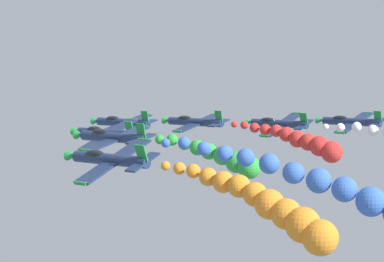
{
  "coord_description": "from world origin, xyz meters",
  "views": [
    {
      "loc": [
        -80.06,
        -61.0,
        71.95
      ],
      "look_at": [
        0.0,
        0.0,
        63.74
      ],
      "focal_mm": 75.0,
      "sensor_mm": 36.0,
      "label": 1
    }
  ],
  "objects_px": {
    "airplane_lead": "(122,122)",
    "airplane_high_slot": "(351,122)",
    "airplane_left_inner": "(105,133)",
    "airplane_trailing": "(109,159)",
    "airplane_right_inner": "(194,122)",
    "airplane_left_outer": "(112,137)",
    "airplane_right_outer": "(278,123)"
  },
  "relations": [
    {
      "from": "airplane_left_inner",
      "to": "airplane_left_outer",
      "type": "bearing_deg",
      "value": -132.54
    },
    {
      "from": "airplane_left_inner",
      "to": "airplane_high_slot",
      "type": "bearing_deg",
      "value": -24.48
    },
    {
      "from": "airplane_right_inner",
      "to": "airplane_trailing",
      "type": "bearing_deg",
      "value": -155.07
    },
    {
      "from": "airplane_high_slot",
      "to": "airplane_right_inner",
      "type": "bearing_deg",
      "value": 137.64
    },
    {
      "from": "airplane_lead",
      "to": "airplane_left_inner",
      "type": "xyz_separation_m",
      "value": [
        -9.65,
        -5.97,
        -0.53
      ]
    },
    {
      "from": "airplane_trailing",
      "to": "airplane_right_inner",
      "type": "bearing_deg",
      "value": 24.93
    },
    {
      "from": "airplane_left_inner",
      "to": "airplane_high_slot",
      "type": "xyz_separation_m",
      "value": [
        34.66,
        -15.78,
        0.17
      ]
    },
    {
      "from": "airplane_high_slot",
      "to": "airplane_left_inner",
      "type": "bearing_deg",
      "value": 155.52
    },
    {
      "from": "airplane_lead",
      "to": "airplane_right_outer",
      "type": "relative_size",
      "value": 1.0
    },
    {
      "from": "airplane_left_outer",
      "to": "airplane_right_outer",
      "type": "distance_m",
      "value": 34.43
    },
    {
      "from": "airplane_right_outer",
      "to": "airplane_trailing",
      "type": "distance_m",
      "value": 44.14
    },
    {
      "from": "airplane_lead",
      "to": "airplane_left_outer",
      "type": "bearing_deg",
      "value": -140.45
    },
    {
      "from": "airplane_trailing",
      "to": "airplane_left_outer",
      "type": "bearing_deg",
      "value": 41.54
    },
    {
      "from": "airplane_left_inner",
      "to": "airplane_right_inner",
      "type": "height_order",
      "value": "airplane_right_inner"
    },
    {
      "from": "airplane_left_inner",
      "to": "airplane_left_outer",
      "type": "xyz_separation_m",
      "value": [
        -7.57,
        -8.26,
        0.51
      ]
    },
    {
      "from": "airplane_right_inner",
      "to": "airplane_high_slot",
      "type": "distance_m",
      "value": 22.97
    },
    {
      "from": "airplane_right_outer",
      "to": "airplane_left_outer",
      "type": "bearing_deg",
      "value": 179.9
    },
    {
      "from": "airplane_right_outer",
      "to": "airplane_lead",
      "type": "bearing_deg",
      "value": 140.3
    },
    {
      "from": "airplane_left_inner",
      "to": "airplane_trailing",
      "type": "relative_size",
      "value": 1.0
    },
    {
      "from": "airplane_right_inner",
      "to": "airplane_trailing",
      "type": "height_order",
      "value": "airplane_right_inner"
    },
    {
      "from": "airplane_lead",
      "to": "airplane_high_slot",
      "type": "relative_size",
      "value": 1.0
    },
    {
      "from": "airplane_left_inner",
      "to": "airplane_trailing",
      "type": "height_order",
      "value": "airplane_left_inner"
    },
    {
      "from": "airplane_lead",
      "to": "airplane_high_slot",
      "type": "xyz_separation_m",
      "value": [
        25.01,
        -21.75,
        -0.36
      ]
    },
    {
      "from": "airplane_left_outer",
      "to": "airplane_high_slot",
      "type": "bearing_deg",
      "value": -10.1
    },
    {
      "from": "airplane_high_slot",
      "to": "airplane_trailing",
      "type": "bearing_deg",
      "value": -179.51
    },
    {
      "from": "airplane_lead",
      "to": "airplane_left_outer",
      "type": "xyz_separation_m",
      "value": [
        -17.22,
        -14.22,
        -0.02
      ]
    },
    {
      "from": "airplane_right_outer",
      "to": "airplane_trailing",
      "type": "xyz_separation_m",
      "value": [
        -43.42,
        -7.91,
        -0.5
      ]
    },
    {
      "from": "airplane_trailing",
      "to": "airplane_high_slot",
      "type": "distance_m",
      "value": 51.23
    },
    {
      "from": "airplane_left_inner",
      "to": "airplane_right_outer",
      "type": "xyz_separation_m",
      "value": [
        26.86,
        -8.32,
        0.01
      ]
    },
    {
      "from": "airplane_right_inner",
      "to": "airplane_high_slot",
      "type": "relative_size",
      "value": 1.0
    },
    {
      "from": "airplane_left_outer",
      "to": "airplane_high_slot",
      "type": "xyz_separation_m",
      "value": [
        42.24,
        -7.52,
        -0.34
      ]
    },
    {
      "from": "airplane_lead",
      "to": "airplane_trailing",
      "type": "bearing_deg",
      "value": -139.76
    }
  ]
}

